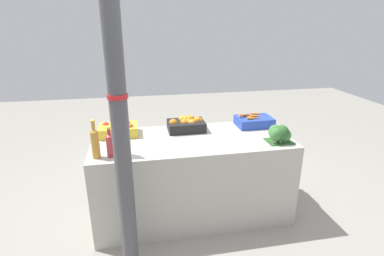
# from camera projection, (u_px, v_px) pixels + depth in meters

# --- Properties ---
(ground_plane) EXTENTS (10.00, 10.00, 0.00)m
(ground_plane) POSITION_uv_depth(u_px,v_px,m) (192.00, 211.00, 3.00)
(ground_plane) COLOR gray
(market_table) EXTENTS (1.79, 0.78, 0.78)m
(market_table) POSITION_uv_depth(u_px,v_px,m) (192.00, 176.00, 2.86)
(market_table) COLOR #B7B2A8
(market_table) RESTS_ON ground_plane
(support_pole) EXTENTS (0.13, 0.13, 2.62)m
(support_pole) POSITION_uv_depth(u_px,v_px,m) (118.00, 102.00, 1.89)
(support_pole) COLOR #4C4C51
(support_pole) RESTS_ON ground_plane
(apple_crate) EXTENTS (0.35, 0.25, 0.12)m
(apple_crate) POSITION_uv_depth(u_px,v_px,m) (119.00, 129.00, 2.80)
(apple_crate) COLOR gold
(apple_crate) RESTS_ON market_table
(orange_crate) EXTENTS (0.35, 0.25, 0.13)m
(orange_crate) POSITION_uv_depth(u_px,v_px,m) (187.00, 124.00, 2.92)
(orange_crate) COLOR black
(orange_crate) RESTS_ON market_table
(carrot_crate) EXTENTS (0.35, 0.25, 0.13)m
(carrot_crate) POSITION_uv_depth(u_px,v_px,m) (254.00, 121.00, 3.04)
(carrot_crate) COLOR #2847B7
(carrot_crate) RESTS_ON market_table
(broccoli_pile) EXTENTS (0.22, 0.18, 0.16)m
(broccoli_pile) POSITION_uv_depth(u_px,v_px,m) (279.00, 134.00, 2.60)
(broccoli_pile) COLOR #2D602D
(broccoli_pile) RESTS_ON market_table
(juice_bottle_amber) EXTENTS (0.06, 0.06, 0.31)m
(juice_bottle_amber) POSITION_uv_depth(u_px,v_px,m) (95.00, 142.00, 2.30)
(juice_bottle_amber) COLOR gold
(juice_bottle_amber) RESTS_ON market_table
(juice_bottle_ruby) EXTENTS (0.06, 0.06, 0.25)m
(juice_bottle_ruby) POSITION_uv_depth(u_px,v_px,m) (110.00, 144.00, 2.33)
(juice_bottle_ruby) COLOR #B2333D
(juice_bottle_ruby) RESTS_ON market_table
(juice_bottle_cloudy) EXTENTS (0.08, 0.08, 0.27)m
(juice_bottle_cloudy) POSITION_uv_depth(u_px,v_px,m) (123.00, 142.00, 2.35)
(juice_bottle_cloudy) COLOR beige
(juice_bottle_cloudy) RESTS_ON market_table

